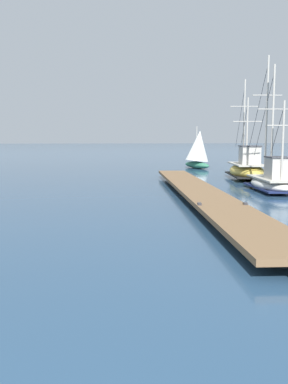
{
  "coord_description": "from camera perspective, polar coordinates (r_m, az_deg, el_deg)",
  "views": [
    {
      "loc": [
        1.05,
        -0.87,
        2.77
      ],
      "look_at": [
        2.29,
        9.79,
        1.4
      ],
      "focal_mm": 40.2,
      "sensor_mm": 36.0,
      "label": 1
    }
  ],
  "objects": [
    {
      "name": "fishing_boat_2",
      "position": [
        29.26,
        13.52,
        3.03
      ],
      "size": [
        2.85,
        6.95,
        6.68
      ],
      "color": "gold",
      "rests_on": "ground"
    },
    {
      "name": "floating_dock",
      "position": [
        19.39,
        7.37,
        0.08
      ],
      "size": [
        3.25,
        22.45,
        0.53
      ],
      "color": "brown",
      "rests_on": "ground"
    },
    {
      "name": "distant_sailboat",
      "position": [
        38.88,
        7.2,
        5.61
      ],
      "size": [
        2.74,
        4.23,
        3.76
      ],
      "color": "#337556",
      "rests_on": "ground"
    },
    {
      "name": "fishing_boat_0",
      "position": [
        23.04,
        16.7,
        1.52
      ],
      "size": [
        2.11,
        6.87,
        7.06
      ],
      "color": "silver",
      "rests_on": "ground"
    }
  ]
}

